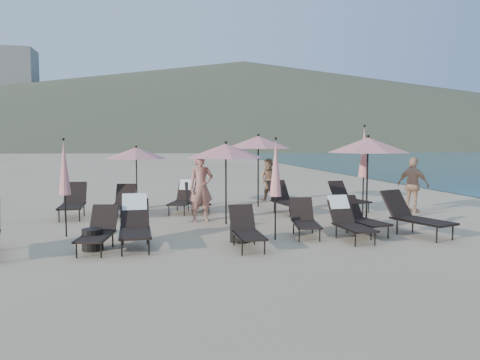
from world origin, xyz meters
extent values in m
plane|color=#D6BA8C|center=(0.00, 0.00, 0.00)|extent=(800.00, 800.00, 0.00)
cone|color=brown|center=(60.00, 300.00, 27.50)|extent=(690.00, 690.00, 55.00)
cone|color=brown|center=(190.00, 330.00, 16.00)|extent=(280.00, 280.00, 32.00)
cube|color=beige|center=(-70.00, 245.00, 24.00)|extent=(22.00, 18.00, 48.00)
cube|color=beige|center=(-45.00, 310.00, 19.00)|extent=(18.00, 16.00, 38.00)
cube|color=black|center=(-3.95, -0.48, 0.32)|extent=(0.74, 1.17, 0.05)
cube|color=black|center=(-3.83, 0.24, 0.59)|extent=(0.63, 0.50, 0.57)
cylinder|color=black|center=(-4.26, -0.90, 0.16)|extent=(0.03, 0.03, 0.31)
cylinder|color=black|center=(-4.11, 0.03, 0.16)|extent=(0.03, 0.03, 0.31)
cylinder|color=black|center=(-3.79, -0.97, 0.16)|extent=(0.03, 0.03, 0.31)
cylinder|color=black|center=(-3.64, -0.04, 0.16)|extent=(0.03, 0.03, 0.31)
cube|color=black|center=(-4.21, -0.39, 0.33)|extent=(0.23, 1.22, 0.04)
cube|color=black|center=(-3.67, -0.48, 0.33)|extent=(0.23, 1.22, 0.04)
cube|color=black|center=(-0.82, -0.86, 0.31)|extent=(0.56, 1.07, 0.04)
cube|color=black|center=(-0.83, -0.15, 0.57)|extent=(0.55, 0.41, 0.55)
cylinder|color=black|center=(-1.05, -1.31, 0.15)|extent=(0.03, 0.03, 0.30)
cylinder|color=black|center=(-1.05, -0.39, 0.15)|extent=(0.03, 0.03, 0.30)
cylinder|color=black|center=(-0.59, -1.30, 0.15)|extent=(0.03, 0.03, 0.30)
cylinder|color=black|center=(-0.59, -0.39, 0.15)|extent=(0.03, 0.03, 0.30)
cube|color=black|center=(-1.09, -0.82, 0.32)|extent=(0.04, 1.20, 0.04)
cube|color=black|center=(-0.56, -0.82, 0.32)|extent=(0.04, 1.20, 0.04)
cube|color=black|center=(0.77, 0.10, 0.31)|extent=(0.73, 1.15, 0.04)
cube|color=black|center=(0.89, 0.81, 0.58)|extent=(0.62, 0.49, 0.55)
cylinder|color=black|center=(0.47, -0.31, 0.15)|extent=(0.03, 0.03, 0.30)
cylinder|color=black|center=(0.62, 0.61, 0.15)|extent=(0.03, 0.03, 0.30)
cylinder|color=black|center=(0.93, -0.38, 0.15)|extent=(0.03, 0.03, 0.30)
cylinder|color=black|center=(1.08, 0.53, 0.15)|extent=(0.03, 0.03, 0.30)
cube|color=black|center=(0.51, 0.19, 0.32)|extent=(0.24, 1.20, 0.04)
cube|color=black|center=(1.04, 0.10, 0.32)|extent=(0.24, 1.20, 0.04)
cube|color=black|center=(2.29, 0.04, 0.33)|extent=(0.77, 1.20, 0.05)
cube|color=black|center=(2.15, 0.77, 0.60)|extent=(0.64, 0.52, 0.57)
cylinder|color=black|center=(2.14, -0.46, 0.16)|extent=(0.03, 0.03, 0.32)
cylinder|color=black|center=(1.96, 0.48, 0.16)|extent=(0.03, 0.03, 0.32)
cylinder|color=black|center=(2.61, -0.38, 0.16)|extent=(0.03, 0.03, 0.32)
cylinder|color=black|center=(2.44, 0.57, 0.16)|extent=(0.03, 0.03, 0.32)
cube|color=black|center=(2.01, 0.03, 0.33)|extent=(0.27, 1.24, 0.04)
cube|color=black|center=(2.55, 0.13, 0.33)|extent=(0.27, 1.24, 0.04)
cube|color=black|center=(3.54, -0.40, 0.38)|extent=(1.07, 1.45, 0.05)
cube|color=black|center=(3.25, 0.43, 0.70)|extent=(0.80, 0.69, 0.67)
cylinder|color=black|center=(3.45, -1.00, 0.18)|extent=(0.04, 0.04, 0.37)
cylinder|color=black|center=(3.08, 0.05, 0.18)|extent=(0.04, 0.04, 0.37)
cylinder|color=black|center=(3.98, -0.81, 0.18)|extent=(0.04, 0.04, 0.37)
cylinder|color=black|center=(3.61, 0.24, 0.18)|extent=(0.04, 0.04, 0.37)
cube|color=black|center=(3.21, -0.45, 0.39)|extent=(0.53, 1.39, 0.04)
cube|color=black|center=(3.83, -0.24, 0.39)|extent=(0.53, 1.39, 0.04)
cube|color=black|center=(-5.09, 3.92, 0.37)|extent=(0.67, 1.27, 0.05)
cube|color=black|center=(-5.10, 4.77, 0.68)|extent=(0.66, 0.49, 0.65)
cylinder|color=black|center=(-5.35, 3.39, 0.18)|extent=(0.04, 0.04, 0.36)
cylinder|color=black|center=(-5.37, 4.48, 0.18)|extent=(0.04, 0.04, 0.36)
cylinder|color=black|center=(-4.81, 3.40, 0.18)|extent=(0.04, 0.04, 0.36)
cylinder|color=black|center=(-4.82, 4.49, 0.18)|extent=(0.04, 0.04, 0.36)
cube|color=black|center=(-5.41, 3.97, 0.38)|extent=(0.07, 1.42, 0.04)
cube|color=black|center=(-4.77, 3.98, 0.38)|extent=(0.07, 1.42, 0.04)
cube|color=black|center=(-3.66, 3.86, 0.34)|extent=(0.72, 1.23, 0.05)
cube|color=black|center=(-3.58, 4.65, 0.63)|extent=(0.65, 0.50, 0.60)
cylinder|color=black|center=(-3.96, 3.40, 0.17)|extent=(0.04, 0.04, 0.33)
cylinder|color=black|center=(-3.86, 4.40, 0.17)|extent=(0.04, 0.04, 0.33)
cylinder|color=black|center=(-3.46, 3.35, 0.17)|extent=(0.04, 0.04, 0.33)
cylinder|color=black|center=(-3.36, 4.35, 0.17)|extent=(0.04, 0.04, 0.33)
cube|color=black|center=(-3.95, 3.94, 0.35)|extent=(0.17, 1.31, 0.04)
cube|color=black|center=(-3.36, 3.88, 0.35)|extent=(0.17, 1.31, 0.04)
cube|color=black|center=(-1.90, 4.38, 0.33)|extent=(0.91, 1.24, 0.05)
cube|color=black|center=(-1.66, 5.09, 0.60)|extent=(0.68, 0.59, 0.58)
cylinder|color=black|center=(-2.28, 4.01, 0.16)|extent=(0.03, 0.03, 0.32)
cylinder|color=black|center=(-1.97, 4.92, 0.16)|extent=(0.03, 0.03, 0.32)
cylinder|color=black|center=(-1.82, 3.86, 0.16)|extent=(0.03, 0.03, 0.32)
cylinder|color=black|center=(-1.51, 4.77, 0.16)|extent=(0.03, 0.03, 0.32)
cube|color=black|center=(-2.15, 4.51, 0.33)|extent=(0.44, 1.20, 0.04)
cube|color=black|center=(-1.62, 4.33, 0.33)|extent=(0.44, 1.20, 0.04)
cube|color=white|center=(-1.62, 5.21, 0.82)|extent=(0.56, 0.41, 0.35)
cube|color=black|center=(-1.35, 4.30, 0.33)|extent=(0.66, 1.18, 0.05)
cube|color=black|center=(-1.39, 5.07, 0.62)|extent=(0.62, 0.47, 0.59)
cylinder|color=black|center=(-1.57, 3.81, 0.16)|extent=(0.03, 0.03, 0.32)
cylinder|color=black|center=(-1.63, 4.79, 0.16)|extent=(0.03, 0.03, 0.32)
cylinder|color=black|center=(-1.07, 3.84, 0.16)|extent=(0.03, 0.03, 0.32)
cylinder|color=black|center=(-1.13, 4.82, 0.16)|extent=(0.03, 0.03, 0.32)
cube|color=black|center=(-1.64, 4.33, 0.34)|extent=(0.12, 1.29, 0.04)
cube|color=black|center=(-1.06, 4.37, 0.34)|extent=(0.12, 1.29, 0.04)
cube|color=black|center=(1.41, 3.48, 0.36)|extent=(0.87, 1.35, 0.05)
cube|color=black|center=(1.25, 4.30, 0.67)|extent=(0.72, 0.58, 0.64)
cylinder|color=black|center=(1.24, 2.92, 0.18)|extent=(0.04, 0.04, 0.35)
cylinder|color=black|center=(1.04, 3.97, 0.18)|extent=(0.04, 0.04, 0.35)
cylinder|color=black|center=(1.77, 3.02, 0.18)|extent=(0.04, 0.04, 0.35)
cylinder|color=black|center=(1.57, 4.07, 0.18)|extent=(0.04, 0.04, 0.35)
cube|color=black|center=(1.09, 3.47, 0.37)|extent=(0.30, 1.39, 0.04)
cube|color=black|center=(1.71, 3.59, 0.37)|extent=(0.30, 1.39, 0.04)
cube|color=black|center=(3.62, 3.80, 0.34)|extent=(0.85, 1.26, 0.05)
cube|color=black|center=(3.44, 4.55, 0.62)|extent=(0.68, 0.56, 0.59)
cylinder|color=black|center=(3.49, 3.27, 0.16)|extent=(0.03, 0.03, 0.33)
cylinder|color=black|center=(3.26, 4.24, 0.16)|extent=(0.03, 0.03, 0.33)
cylinder|color=black|center=(3.97, 3.39, 0.16)|extent=(0.03, 0.03, 0.33)
cylinder|color=black|center=(3.74, 4.35, 0.16)|extent=(0.03, 0.03, 0.33)
cube|color=black|center=(3.33, 3.78, 0.35)|extent=(0.34, 1.27, 0.04)
cube|color=black|center=(3.89, 3.91, 0.35)|extent=(0.34, 1.27, 0.04)
cube|color=black|center=(-3.15, -0.42, 0.35)|extent=(0.67, 1.23, 0.05)
cube|color=black|center=(-3.18, 0.39, 0.65)|extent=(0.64, 0.48, 0.63)
cylinder|color=black|center=(-3.40, -0.94, 0.17)|extent=(0.04, 0.04, 0.34)
cylinder|color=black|center=(-3.43, 0.10, 0.17)|extent=(0.04, 0.04, 0.34)
cylinder|color=black|center=(-2.88, -0.92, 0.17)|extent=(0.04, 0.04, 0.34)
cylinder|color=black|center=(-2.91, 0.12, 0.17)|extent=(0.04, 0.04, 0.34)
cube|color=black|center=(-3.46, -0.38, 0.36)|extent=(0.09, 1.37, 0.04)
cube|color=black|center=(-2.85, -0.36, 0.36)|extent=(0.09, 1.37, 0.04)
cube|color=white|center=(-3.19, 0.54, 0.89)|extent=(0.56, 0.30, 0.38)
cube|color=black|center=(1.71, -0.54, 0.32)|extent=(0.62, 1.11, 0.05)
cube|color=black|center=(1.67, 0.18, 0.58)|extent=(0.58, 0.44, 0.56)
cylinder|color=black|center=(1.50, -1.01, 0.15)|extent=(0.03, 0.03, 0.31)
cylinder|color=black|center=(1.45, -0.08, 0.15)|extent=(0.03, 0.03, 0.31)
cylinder|color=black|center=(1.97, -0.98, 0.15)|extent=(0.03, 0.03, 0.31)
cylinder|color=black|center=(1.92, -0.05, 0.15)|extent=(0.03, 0.03, 0.31)
cube|color=black|center=(1.44, -0.51, 0.32)|extent=(0.10, 1.22, 0.04)
cube|color=black|center=(1.98, -0.48, 0.32)|extent=(0.10, 1.22, 0.04)
cube|color=white|center=(1.66, 0.31, 0.80)|extent=(0.50, 0.28, 0.34)
cylinder|color=black|center=(-0.80, 2.21, 1.06)|extent=(0.04, 0.04, 2.11)
cone|color=pink|center=(-0.80, 2.21, 2.01)|extent=(2.11, 2.11, 0.38)
sphere|color=black|center=(-0.80, 2.21, 2.23)|extent=(0.08, 0.08, 0.08)
cylinder|color=black|center=(3.02, 1.59, 1.14)|extent=(0.05, 0.05, 2.27)
cone|color=pink|center=(3.02, 1.59, 2.17)|extent=(2.27, 2.27, 0.41)
sphere|color=black|center=(3.02, 1.59, 2.40)|extent=(0.09, 0.09, 0.09)
cylinder|color=black|center=(-3.26, 5.26, 0.99)|extent=(0.04, 0.04, 1.98)
cone|color=pink|center=(-3.26, 5.26, 1.88)|extent=(1.98, 1.98, 0.36)
sphere|color=black|center=(-3.26, 5.26, 2.09)|extent=(0.08, 0.08, 0.08)
cylinder|color=black|center=(0.83, 5.36, 1.17)|extent=(0.05, 0.05, 2.34)
cone|color=pink|center=(0.83, 5.36, 2.23)|extent=(2.34, 2.34, 0.42)
sphere|color=black|center=(0.83, 5.36, 2.48)|extent=(0.09, 0.09, 0.09)
cylinder|color=black|center=(-0.01, 0.00, 0.51)|extent=(0.04, 0.04, 1.01)
cone|color=pink|center=(-0.01, 0.00, 1.66)|extent=(0.28, 0.28, 1.29)
sphere|color=black|center=(-0.01, 0.00, 2.33)|extent=(0.06, 0.06, 0.06)
cylinder|color=black|center=(3.50, 2.81, 0.59)|extent=(0.04, 0.04, 1.19)
cone|color=pink|center=(3.50, 2.81, 1.94)|extent=(0.32, 0.32, 1.51)
sphere|color=black|center=(3.50, 2.81, 2.73)|extent=(0.08, 0.08, 0.08)
cylinder|color=black|center=(-4.81, 1.27, 0.50)|extent=(0.04, 0.04, 1.01)
cone|color=pink|center=(-4.81, 1.27, 1.65)|extent=(0.27, 0.27, 1.28)
sphere|color=black|center=(-4.81, 1.27, 2.32)|extent=(0.06, 0.06, 0.06)
cylinder|color=black|center=(-4.03, -0.26, 0.23)|extent=(0.44, 0.44, 0.45)
cylinder|color=black|center=(-0.86, -0.04, 0.20)|extent=(0.45, 0.45, 0.41)
imported|color=#AC6F5D|center=(-1.42, 2.78, 0.96)|extent=(0.78, 0.58, 1.93)
imported|color=#9B7250|center=(1.56, 6.65, 0.81)|extent=(0.99, 0.99, 1.62)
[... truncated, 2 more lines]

